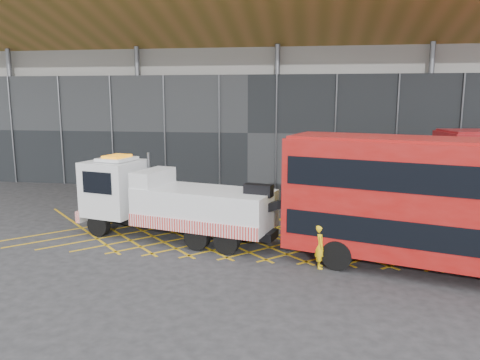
# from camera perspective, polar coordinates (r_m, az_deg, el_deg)

# --- Properties ---
(ground_plane) EXTENTS (120.00, 120.00, 0.00)m
(ground_plane) POSITION_cam_1_polar(r_m,az_deg,el_deg) (23.05, -8.02, -6.33)
(ground_plane) COLOR #28282A
(road_markings) EXTENTS (26.36, 7.16, 0.01)m
(road_markings) POSITION_cam_1_polar(r_m,az_deg,el_deg) (22.17, 4.03, -6.90)
(road_markings) COLOR gold
(road_markings) RESTS_ON ground_plane
(construction_building) EXTENTS (55.00, 23.97, 18.00)m
(construction_building) POSITION_cam_1_polar(r_m,az_deg,el_deg) (39.88, 2.31, 13.66)
(construction_building) COLOR gray
(construction_building) RESTS_ON ground_plane
(recovery_truck) EXTENTS (10.93, 4.79, 3.81)m
(recovery_truck) POSITION_cam_1_polar(r_m,az_deg,el_deg) (21.79, -8.75, -2.53)
(recovery_truck) COLOR black
(recovery_truck) RESTS_ON ground_plane
(bus_towed) EXTENTS (12.58, 6.35, 5.01)m
(bus_towed) POSITION_cam_1_polar(r_m,az_deg,el_deg) (18.45, 24.81, -2.39)
(bus_towed) COLOR #9E0F0C
(bus_towed) RESTS_ON ground_plane
(worker) EXTENTS (0.45, 0.65, 1.71)m
(worker) POSITION_cam_1_polar(r_m,az_deg,el_deg) (18.28, 9.77, -7.97)
(worker) COLOR yellow
(worker) RESTS_ON ground_plane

